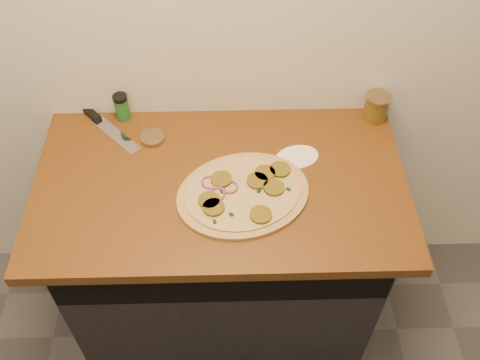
{
  "coord_description": "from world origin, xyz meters",
  "views": [
    {
      "loc": [
        0.04,
        0.3,
        2.2
      ],
      "look_at": [
        0.06,
        1.37,
        0.95
      ],
      "focal_mm": 40.0,
      "sensor_mm": 36.0,
      "label": 1
    }
  ],
  "objects_px": {
    "salsa_jar": "(376,107)",
    "spice_shaker": "(122,107)",
    "pizza": "(243,193)",
    "chefs_knife": "(101,122)"
  },
  "relations": [
    {
      "from": "salsa_jar",
      "to": "spice_shaker",
      "type": "relative_size",
      "value": 0.94
    },
    {
      "from": "pizza",
      "to": "chefs_knife",
      "type": "height_order",
      "value": "pizza"
    },
    {
      "from": "pizza",
      "to": "salsa_jar",
      "type": "bearing_deg",
      "value": 36.07
    },
    {
      "from": "pizza",
      "to": "spice_shaker",
      "type": "distance_m",
      "value": 0.55
    },
    {
      "from": "chefs_knife",
      "to": "salsa_jar",
      "type": "bearing_deg",
      "value": 0.48
    },
    {
      "from": "pizza",
      "to": "chefs_knife",
      "type": "distance_m",
      "value": 0.6
    },
    {
      "from": "pizza",
      "to": "salsa_jar",
      "type": "height_order",
      "value": "salsa_jar"
    },
    {
      "from": "salsa_jar",
      "to": "spice_shaker",
      "type": "distance_m",
      "value": 0.89
    },
    {
      "from": "pizza",
      "to": "chefs_knife",
      "type": "bearing_deg",
      "value": 145.44
    },
    {
      "from": "salsa_jar",
      "to": "spice_shaker",
      "type": "bearing_deg",
      "value": 178.88
    }
  ]
}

